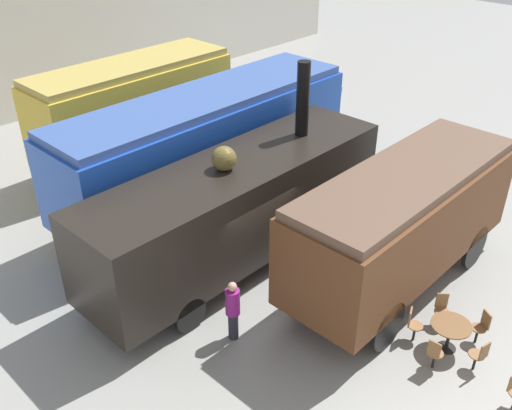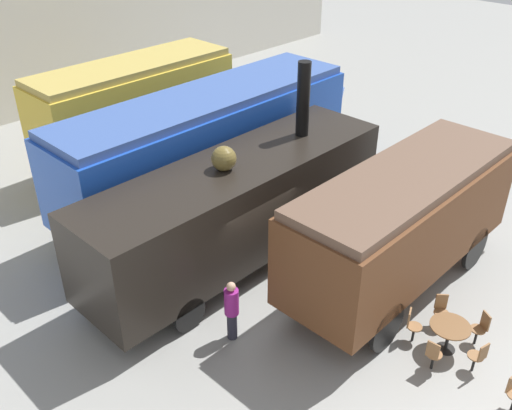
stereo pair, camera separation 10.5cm
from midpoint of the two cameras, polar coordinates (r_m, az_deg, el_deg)
ground_plane at (r=15.53m, az=0.44°, el=-7.68°), size 80.00×80.00×0.00m
passenger_coach_vintage at (r=21.52m, az=-11.87°, el=9.71°), size 7.52×2.45×3.75m
streamlined_locomotive at (r=18.59m, az=-2.70°, el=7.32°), size 12.32×2.68×3.77m
steam_locomotive at (r=15.31m, az=-1.57°, el=0.07°), size 9.30×2.45×5.19m
passenger_coach_wooden at (r=14.76m, az=14.63°, el=-1.31°), size 7.27×2.44×3.38m
cafe_table_mid at (r=13.98m, az=19.00°, el=-11.76°), size 0.92×0.92×0.72m
cafe_chair_3 at (r=13.71m, az=21.61°, el=-13.82°), size 0.36×0.38×0.87m
cafe_chair_4 at (r=14.45m, az=21.80°, el=-11.21°), size 0.40×0.39×0.87m
cafe_chair_5 at (r=14.63m, az=18.21°, el=-9.80°), size 0.41×0.40×0.87m
cafe_chair_6 at (r=14.02m, az=15.53°, el=-11.35°), size 0.38×0.40×0.87m
cafe_chair_7 at (r=13.43m, az=17.53°, el=-13.97°), size 0.36×0.36×0.87m
visitor_person at (r=13.36m, az=-2.22°, el=-10.31°), size 0.34×0.34×1.63m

